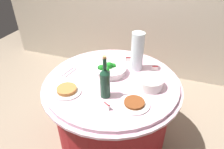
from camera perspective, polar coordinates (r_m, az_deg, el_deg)
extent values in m
plane|color=gray|center=(2.20, 0.00, -17.39)|extent=(6.00, 6.00, 0.00)
cylinder|color=maroon|center=(1.94, 0.00, -10.99)|extent=(1.01, 1.01, 0.69)
cylinder|color=#E0B2C6|center=(1.71, 0.00, -2.51)|extent=(1.16, 1.16, 0.02)
cylinder|color=#E0B2C6|center=(1.69, 0.00, -1.83)|extent=(1.10, 1.10, 0.03)
cylinder|color=white|center=(1.75, -0.49, 1.13)|extent=(0.26, 0.26, 0.05)
cylinder|color=white|center=(1.74, -0.49, 1.99)|extent=(0.28, 0.28, 0.01)
sphere|color=#19531E|center=(1.71, -1.54, 1.99)|extent=(0.04, 0.04, 0.04)
sphere|color=#197F1E|center=(1.74, 0.47, 2.53)|extent=(0.04, 0.04, 0.04)
sphere|color=#19541E|center=(1.76, -1.26, 2.79)|extent=(0.04, 0.04, 0.04)
sphere|color=#19731E|center=(1.73, -0.49, 2.62)|extent=(0.05, 0.05, 0.05)
sphere|color=#19571E|center=(1.71, -3.41, 1.94)|extent=(0.04, 0.04, 0.04)
sphere|color=#19681E|center=(1.75, -1.05, 2.76)|extent=(0.04, 0.04, 0.04)
sphere|color=#19561E|center=(1.73, -0.53, 2.30)|extent=(0.05, 0.05, 0.05)
sphere|color=#197E1E|center=(1.67, -1.71, 1.36)|extent=(0.06, 0.06, 0.06)
sphere|color=#19771E|center=(1.70, -2.98, 1.98)|extent=(0.05, 0.05, 0.05)
sphere|color=#19761E|center=(1.72, -0.81, 2.51)|extent=(0.06, 0.06, 0.06)
sphere|color=#19731E|center=(1.73, -1.22, 2.29)|extent=(0.04, 0.04, 0.04)
sphere|color=#19621E|center=(1.75, -0.84, 2.67)|extent=(0.05, 0.05, 0.05)
cylinder|color=white|center=(1.63, 10.46, -3.18)|extent=(0.21, 0.21, 0.01)
cylinder|color=white|center=(1.63, 10.49, -2.90)|extent=(0.21, 0.21, 0.01)
cylinder|color=white|center=(1.62, 10.53, -2.61)|extent=(0.21, 0.21, 0.01)
cylinder|color=white|center=(1.62, 10.56, -2.33)|extent=(0.21, 0.21, 0.01)
cylinder|color=white|center=(1.61, 10.60, -2.04)|extent=(0.21, 0.21, 0.01)
cylinder|color=white|center=(1.60, 10.64, -1.75)|extent=(0.21, 0.21, 0.01)
cylinder|color=white|center=(1.60, 10.67, -1.46)|extent=(0.21, 0.21, 0.01)
cylinder|color=white|center=(1.59, 10.71, -1.16)|extent=(0.21, 0.21, 0.01)
cylinder|color=#173A28|center=(1.46, -1.95, -2.98)|extent=(0.07, 0.07, 0.20)
cone|color=#173A28|center=(1.39, -2.04, 0.99)|extent=(0.07, 0.07, 0.04)
cylinder|color=#173A28|center=(1.36, -2.09, 3.12)|extent=(0.03, 0.03, 0.08)
cylinder|color=#B2844C|center=(1.33, -2.13, 4.90)|extent=(0.03, 0.03, 0.02)
cylinder|color=silver|center=(1.76, 7.12, 6.43)|extent=(0.11, 0.11, 0.34)
sphere|color=#E5B26B|center=(1.82, 7.48, 2.69)|extent=(0.06, 0.06, 0.06)
sphere|color=#E5B26B|center=(1.84, 6.65, 3.13)|extent=(0.06, 0.06, 0.06)
sphere|color=#E5B26B|center=(1.81, 6.38, 2.58)|extent=(0.06, 0.06, 0.06)
sphere|color=#72C64C|center=(1.80, 7.58, 4.34)|extent=(0.06, 0.06, 0.06)
sphere|color=#72C64C|center=(1.81, 6.44, 4.49)|extent=(0.06, 0.06, 0.06)
sphere|color=#72C64C|center=(1.78, 6.84, 3.94)|extent=(0.06, 0.06, 0.06)
sphere|color=red|center=(1.79, 7.45, 5.99)|extent=(0.06, 0.06, 0.06)
sphere|color=red|center=(1.77, 6.39, 5.82)|extent=(0.06, 0.06, 0.06)
sphere|color=red|center=(1.76, 7.36, 5.45)|extent=(0.06, 0.06, 0.06)
sphere|color=#E5B26B|center=(1.77, 7.19, 7.59)|extent=(0.06, 0.06, 0.06)
sphere|color=#E5B26B|center=(1.74, 6.58, 7.18)|extent=(0.06, 0.06, 0.06)
sphere|color=#E5B26B|center=(1.74, 7.79, 7.10)|extent=(0.06, 0.06, 0.06)
cylinder|color=silver|center=(1.80, -11.55, 0.52)|extent=(0.03, 0.16, 0.01)
cylinder|color=silver|center=(1.82, -12.43, 0.82)|extent=(0.03, 0.16, 0.01)
sphere|color=silver|center=(1.86, -10.47, 1.85)|extent=(0.01, 0.01, 0.01)
cylinder|color=white|center=(1.59, -12.53, -4.63)|extent=(0.22, 0.22, 0.01)
cylinder|color=#B77038|center=(1.58, -12.62, -4.08)|extent=(0.15, 0.15, 0.03)
cylinder|color=white|center=(1.45, 6.25, -8.27)|extent=(0.22, 0.22, 0.01)
cylinder|color=brown|center=(1.44, 6.29, -7.81)|extent=(0.14, 0.14, 0.02)
cube|color=white|center=(1.40, -1.42, -8.71)|extent=(0.05, 0.03, 0.05)
cube|color=maroon|center=(1.39, -1.43, -8.18)|extent=(0.05, 0.03, 0.01)
cube|color=white|center=(1.83, 12.02, 1.86)|extent=(0.05, 0.02, 0.05)
cube|color=maroon|center=(1.82, 12.09, 2.33)|extent=(0.05, 0.02, 0.01)
cube|color=white|center=(1.93, 4.65, 4.37)|extent=(0.05, 0.02, 0.05)
cube|color=maroon|center=(1.92, 4.68, 4.83)|extent=(0.05, 0.02, 0.01)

